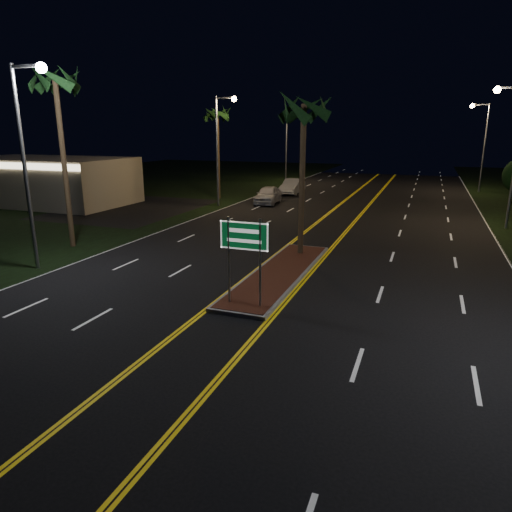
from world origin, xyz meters
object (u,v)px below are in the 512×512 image
at_px(car_far, 292,185).
at_px(streetlight_left_mid, 221,138).
at_px(median_island, 280,273).
at_px(streetlight_right_far, 481,137).
at_px(streetlight_left_near, 29,145).
at_px(palm_left_far, 217,114).
at_px(palm_median, 304,109).
at_px(streetlight_right_mid, 512,141).
at_px(streetlight_left_far, 289,136).
at_px(highway_sign, 244,244).
at_px(commercial_building, 45,181).
at_px(palm_left_near, 55,82).
at_px(car_near, 268,193).

bearing_deg(car_far, streetlight_left_mid, -110.44).
height_order(median_island, streetlight_left_mid, streetlight_left_mid).
height_order(streetlight_right_far, car_far, streetlight_right_far).
relative_size(streetlight_left_near, palm_left_far, 1.02).
xyz_separation_m(streetlight_right_far, palm_median, (-10.61, -31.50, 1.62)).
height_order(median_island, streetlight_left_near, streetlight_left_near).
height_order(median_island, streetlight_right_far, streetlight_right_far).
bearing_deg(car_far, streetlight_right_mid, -34.64).
height_order(median_island, streetlight_left_far, streetlight_left_far).
relative_size(highway_sign, car_far, 0.60).
bearing_deg(streetlight_left_far, streetlight_left_mid, -90.00).
bearing_deg(commercial_building, streetlight_right_far, 31.01).
height_order(highway_sign, streetlight_left_mid, streetlight_left_mid).
height_order(palm_left_near, car_near, palm_left_near).
height_order(commercial_building, streetlight_right_far, streetlight_right_far).
height_order(streetlight_left_mid, streetlight_left_far, same).
relative_size(streetlight_left_near, streetlight_right_mid, 1.00).
relative_size(palm_median, palm_left_far, 0.94).
bearing_deg(palm_median, streetlight_left_near, -148.51).
xyz_separation_m(commercial_building, streetlight_left_mid, (15.39, 4.01, 3.65)).
bearing_deg(streetlight_left_near, median_island, 15.78).
bearing_deg(car_near, streetlight_left_far, 95.14).
distance_m(streetlight_left_near, palm_left_near, 5.36).
relative_size(streetlight_right_mid, car_far, 1.69).
bearing_deg(highway_sign, commercial_building, 146.52).
relative_size(streetlight_left_near, streetlight_left_far, 1.00).
bearing_deg(highway_sign, palm_left_near, 157.40).
height_order(median_island, palm_median, palm_median).
xyz_separation_m(palm_left_near, palm_left_far, (-0.30, 20.00, -0.93)).
distance_m(streetlight_right_mid, palm_left_near, 27.19).
distance_m(commercial_building, streetlight_right_mid, 36.85).
bearing_deg(palm_left_far, streetlight_right_far, 30.88).
relative_size(streetlight_right_mid, car_near, 1.66).
distance_m(highway_sign, car_near, 24.98).
bearing_deg(palm_left_near, palm_median, 11.31).
xyz_separation_m(streetlight_left_near, car_near, (3.26, 22.62, -4.75)).
xyz_separation_m(palm_median, car_near, (-7.36, 16.12, -6.37)).
xyz_separation_m(highway_sign, streetlight_left_near, (-10.61, 1.20, 3.25)).
bearing_deg(car_near, streetlight_right_far, 35.09).
relative_size(median_island, streetlight_left_near, 1.14).
distance_m(commercial_building, palm_left_near, 19.25).
bearing_deg(streetlight_right_far, palm_median, -108.62).
bearing_deg(palm_left_far, car_far, 45.84).
height_order(highway_sign, streetlight_right_far, streetlight_right_far).
distance_m(palm_left_near, palm_left_far, 20.02).
bearing_deg(car_far, streetlight_left_far, 107.63).
bearing_deg(streetlight_left_mid, palm_median, -51.83).
height_order(streetlight_right_far, palm_left_near, palm_left_near).
distance_m(palm_left_near, car_far, 27.48).
xyz_separation_m(median_island, streetlight_right_far, (10.61, 35.00, 5.57)).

